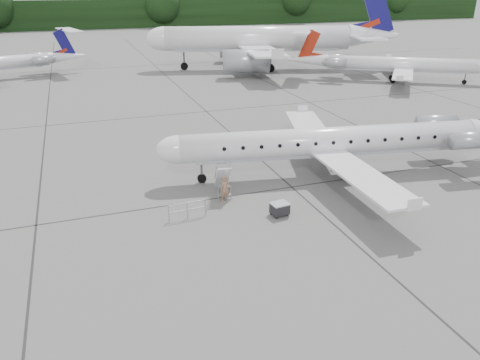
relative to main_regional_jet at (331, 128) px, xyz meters
name	(u,v)px	position (x,y,z in m)	size (l,w,h in m)	color
ground	(404,220)	(0.63, -7.76, -3.46)	(320.00, 320.00, 0.00)	slate
treeline	(125,14)	(0.63, 122.24, 0.54)	(260.00, 4.00, 8.00)	black
main_regional_jet	(331,128)	(0.00, 0.00, 0.00)	(26.98, 19.43, 6.92)	silver
airstair	(222,178)	(-8.16, -0.71, -2.38)	(0.85, 2.11, 2.17)	silver
passenger	(225,189)	(-8.36, -1.90, -2.60)	(0.63, 0.41, 1.72)	#8A634B
safety_railing	(187,211)	(-11.14, -3.30, -2.96)	(2.20, 0.08, 1.00)	#979A9F
baggage_cart	(280,209)	(-5.91, -4.74, -3.04)	(0.98, 0.79, 0.85)	black
bg_narrowbody	(258,26)	(11.25, 42.54, 3.06)	(36.30, 26.14, 13.03)	silver
bg_regional_right	(402,57)	(26.03, 26.58, -0.15)	(25.25, 18.18, 6.62)	silver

